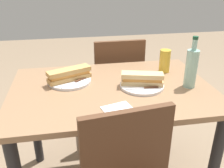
# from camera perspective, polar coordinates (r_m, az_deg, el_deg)

# --- Properties ---
(dining_table) EXTENTS (1.13, 0.76, 0.73)m
(dining_table) POSITION_cam_1_polar(r_m,az_deg,el_deg) (1.46, 0.00, -4.88)
(dining_table) COLOR #997251
(dining_table) RESTS_ON ground
(chair_near) EXTENTS (0.41, 0.41, 0.86)m
(chair_near) POSITION_cam_1_polar(r_m,az_deg,el_deg) (2.04, 1.11, 0.58)
(chair_near) COLOR brown
(chair_near) RESTS_ON ground
(plate_near) EXTENTS (0.25, 0.25, 0.01)m
(plate_near) POSITION_cam_1_polar(r_m,az_deg,el_deg) (1.42, 6.82, -0.32)
(plate_near) COLOR white
(plate_near) RESTS_ON dining_table
(baguette_sandwich_near) EXTENTS (0.24, 0.13, 0.07)m
(baguette_sandwich_near) POSITION_cam_1_polar(r_m,az_deg,el_deg) (1.40, 6.91, 1.21)
(baguette_sandwich_near) COLOR #DBB77A
(baguette_sandwich_near) RESTS_ON plate_near
(knife_near) EXTENTS (0.18, 0.02, 0.01)m
(knife_near) POSITION_cam_1_polar(r_m,az_deg,el_deg) (1.37, 7.38, -0.89)
(knife_near) COLOR silver
(knife_near) RESTS_ON plate_near
(plate_far) EXTENTS (0.25, 0.25, 0.01)m
(plate_far) POSITION_cam_1_polar(r_m,az_deg,el_deg) (1.49, -9.62, 0.72)
(plate_far) COLOR white
(plate_far) RESTS_ON dining_table
(baguette_sandwich_far) EXTENTS (0.26, 0.16, 0.07)m
(baguette_sandwich_far) POSITION_cam_1_polar(r_m,az_deg,el_deg) (1.47, -9.73, 2.19)
(baguette_sandwich_far) COLOR tan
(baguette_sandwich_far) RESTS_ON plate_far
(knife_far) EXTENTS (0.15, 0.12, 0.01)m
(knife_far) POSITION_cam_1_polar(r_m,az_deg,el_deg) (1.44, -8.40, 0.48)
(knife_far) COLOR silver
(knife_far) RESTS_ON plate_far
(water_bottle) EXTENTS (0.07, 0.07, 0.29)m
(water_bottle) POSITION_cam_1_polar(r_m,az_deg,el_deg) (1.44, 17.67, 3.61)
(water_bottle) COLOR #99C6B7
(water_bottle) RESTS_ON dining_table
(beer_glass) EXTENTS (0.07, 0.07, 0.14)m
(beer_glass) POSITION_cam_1_polar(r_m,az_deg,el_deg) (1.63, 11.96, 5.18)
(beer_glass) COLOR gold
(beer_glass) RESTS_ON dining_table
(paper_napkin) EXTENTS (0.17, 0.17, 0.00)m
(paper_napkin) POSITION_cam_1_polar(r_m,az_deg,el_deg) (1.18, 1.71, -6.12)
(paper_napkin) COLOR white
(paper_napkin) RESTS_ON dining_table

